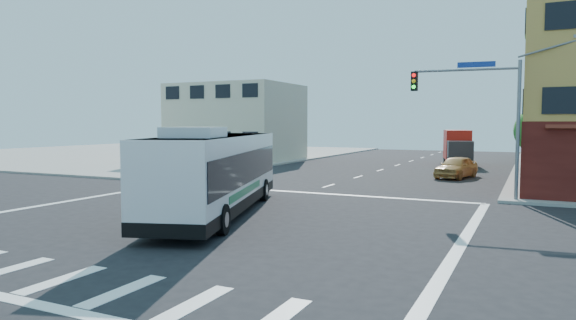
% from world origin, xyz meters
% --- Properties ---
extents(ground, '(120.00, 120.00, 0.00)m').
position_xyz_m(ground, '(0.00, 0.00, 0.00)').
color(ground, black).
rests_on(ground, ground).
extents(sidewalk_nw, '(50.00, 50.00, 0.15)m').
position_xyz_m(sidewalk_nw, '(-35.00, 35.00, 0.07)').
color(sidewalk_nw, '#99978E').
rests_on(sidewalk_nw, ground).
extents(building_west, '(12.06, 10.06, 8.00)m').
position_xyz_m(building_west, '(-17.02, 29.98, 4.01)').
color(building_west, beige).
rests_on(building_west, ground).
extents(signal_mast_ne, '(7.91, 1.13, 8.07)m').
position_xyz_m(signal_mast_ne, '(9.08, 10.62, 4.98)').
color(signal_mast_ne, slate).
rests_on(signal_mast_ne, ground).
extents(street_tree_a, '(3.60, 3.60, 5.53)m').
position_xyz_m(street_tree_a, '(11.90, 27.92, 3.59)').
color(street_tree_a, '#352013').
rests_on(street_tree_a, ground).
extents(street_tree_b, '(3.80, 3.80, 5.79)m').
position_xyz_m(street_tree_b, '(11.90, 35.92, 3.75)').
color(street_tree_b, '#352013').
rests_on(street_tree_b, ground).
extents(street_tree_c, '(3.40, 3.40, 5.29)m').
position_xyz_m(street_tree_c, '(11.90, 43.92, 3.46)').
color(street_tree_c, '#352013').
rests_on(street_tree_c, ground).
extents(street_tree_d, '(4.00, 4.00, 6.03)m').
position_xyz_m(street_tree_d, '(11.90, 51.92, 3.88)').
color(street_tree_d, '#352013').
rests_on(street_tree_d, ground).
extents(transit_bus, '(6.53, 12.93, 3.77)m').
position_xyz_m(transit_bus, '(-0.66, 1.53, 1.84)').
color(transit_bus, black).
rests_on(transit_bus, ground).
extents(box_truck, '(3.58, 7.59, 3.29)m').
position_xyz_m(box_truck, '(5.11, 33.13, 1.60)').
color(box_truck, '#28282D').
rests_on(box_truck, ground).
extents(parked_car, '(2.89, 4.95, 1.58)m').
position_xyz_m(parked_car, '(6.55, 21.39, 0.79)').
color(parked_car, tan).
rests_on(parked_car, ground).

